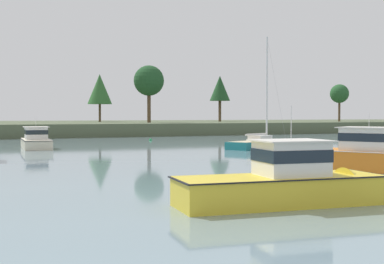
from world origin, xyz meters
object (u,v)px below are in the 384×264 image
sailboat_teal (262,146)px  mooring_buoy_green (151,140)px  cruiser_cream (35,143)px  cruiser_yellow (299,190)px  cruiser_orange (377,161)px

sailboat_teal → mooring_buoy_green: sailboat_teal is taller
cruiser_cream → cruiser_yellow: (5.06, -41.97, -0.00)m
cruiser_orange → cruiser_yellow: size_ratio=1.04×
sailboat_teal → mooring_buoy_green: 22.25m
cruiser_cream → cruiser_orange: 37.71m
cruiser_yellow → cruiser_orange: bearing=34.8°
cruiser_cream → sailboat_teal: size_ratio=0.70×
cruiser_cream → cruiser_orange: (17.09, -33.61, 0.07)m
sailboat_teal → cruiser_orange: sailboat_teal is taller
cruiser_cream → sailboat_teal: bearing=-24.8°
cruiser_orange → mooring_buoy_green: (0.25, 44.73, -0.56)m
cruiser_cream → cruiser_orange: bearing=-63.1°
cruiser_orange → cruiser_yellow: 14.65m
mooring_buoy_green → cruiser_orange: bearing=-90.3°
cruiser_cream → mooring_buoy_green: bearing=32.7°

